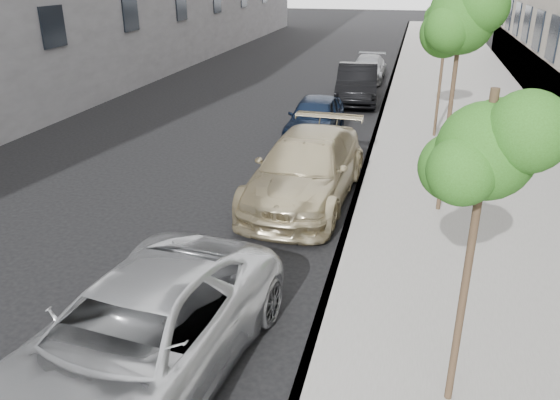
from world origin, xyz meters
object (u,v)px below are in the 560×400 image
at_px(tree_near, 488,152).
at_px(tree_far, 449,8).
at_px(sedan_blue, 315,117).
at_px(tree_mid, 463,20).
at_px(minivan, 137,339).
at_px(suv, 306,169).
at_px(sedan_black, 357,83).
at_px(sedan_rear, 368,68).

distance_m(tree_near, tree_far, 13.02).
relative_size(tree_near, sedan_blue, 1.00).
xyz_separation_m(tree_near, sedan_blue, (-4.12, 12.25, -2.92)).
distance_m(tree_near, tree_mid, 6.56).
xyz_separation_m(tree_mid, tree_far, (-0.00, 6.50, -0.16)).
distance_m(minivan, suv, 7.34).
relative_size(suv, sedan_black, 1.17).
distance_m(tree_mid, minivan, 9.10).
height_order(tree_near, sedan_rear, tree_near).
bearing_deg(sedan_rear, minivan, -91.56).
height_order(tree_far, sedan_black, tree_far).
height_order(tree_near, tree_mid, tree_mid).
relative_size(minivan, suv, 0.98).
height_order(minivan, sedan_blue, minivan).
xyz_separation_m(sedan_blue, sedan_black, (0.79, 5.98, 0.09)).
xyz_separation_m(tree_mid, minivan, (-4.27, -7.11, -3.73)).
distance_m(sedan_black, sedan_rear, 5.23).
bearing_deg(sedan_rear, tree_mid, -78.21).
bearing_deg(tree_near, sedan_blue, 108.58).
height_order(sedan_blue, sedan_rear, sedan_blue).
xyz_separation_m(suv, sedan_black, (0.00, 11.57, -0.02)).
distance_m(sedan_blue, sedan_black, 6.04).
height_order(minivan, suv, suv).
bearing_deg(sedan_black, sedan_rear, 85.37).
bearing_deg(suv, tree_mid, 0.10).
relative_size(tree_mid, sedan_rear, 1.21).
relative_size(tree_mid, sedan_blue, 1.24).
xyz_separation_m(tree_mid, sedan_black, (-3.33, 11.73, -3.69)).
bearing_deg(sedan_blue, tree_far, 10.44).
bearing_deg(tree_mid, sedan_rear, 101.10).
xyz_separation_m(tree_far, sedan_rear, (-3.33, 10.46, -3.71)).
distance_m(tree_far, sedan_rear, 11.59).
height_order(tree_mid, minivan, tree_mid).
bearing_deg(sedan_black, tree_near, -84.29).
distance_m(suv, sedan_rear, 16.80).
bearing_deg(sedan_black, sedan_blue, -102.17).
xyz_separation_m(tree_near, suv, (-3.33, 6.66, -2.80)).
bearing_deg(suv, sedan_black, 92.88).
height_order(suv, sedan_blue, suv).
distance_m(tree_near, sedan_blue, 13.25).
xyz_separation_m(minivan, sedan_rear, (0.95, 24.07, -0.15)).
bearing_deg(sedan_black, suv, -94.63).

